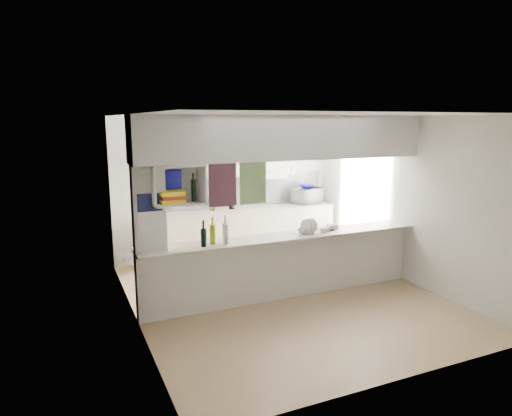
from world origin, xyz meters
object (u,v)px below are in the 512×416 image
dish_rack (311,227)px  wine_bottles (214,234)px  microwave (307,196)px  bowl (306,186)px

dish_rack → wine_bottles: bearing=164.7°
wine_bottles → microwave: bearing=39.4°
bowl → dish_rack: bowl is taller
microwave → dish_rack: bearing=44.5°
bowl → dish_rack: (-1.16, -2.14, -0.25)m
dish_rack → wine_bottles: (-1.49, -0.04, 0.05)m
bowl → wine_bottles: bearing=-140.5°
microwave → dish_rack: (-1.18, -2.15, -0.07)m
wine_bottles → dish_rack: bearing=1.7°
dish_rack → bowl: bearing=44.5°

